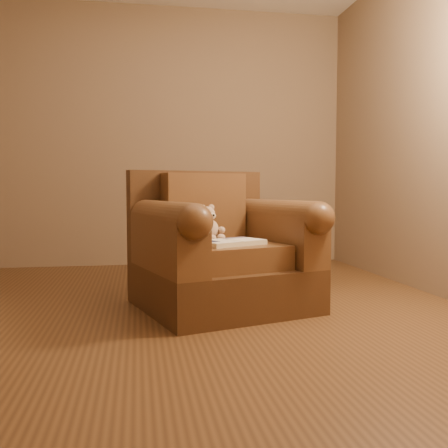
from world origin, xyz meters
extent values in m
plane|color=brown|center=(0.00, 0.00, 0.00)|extent=(4.00, 4.00, 0.00)
cube|color=#826950|center=(0.00, 2.00, 1.35)|extent=(4.00, 0.02, 2.70)
cube|color=#826950|center=(2.00, 0.00, 1.35)|extent=(0.02, 4.00, 2.70)
cube|color=#462B17|center=(0.36, -0.05, 0.15)|extent=(1.28, 1.24, 0.29)
cube|color=#462B17|center=(0.23, 0.37, 0.61)|extent=(1.02, 0.40, 0.64)
cube|color=brown|center=(0.37, -0.10, 0.37)|extent=(0.78, 0.87, 0.16)
cube|color=brown|center=(0.27, 0.24, 0.68)|extent=(0.62, 0.33, 0.47)
cube|color=brown|center=(-0.02, -0.22, 0.46)|extent=(0.45, 0.90, 0.33)
cube|color=brown|center=(0.77, 0.02, 0.46)|extent=(0.45, 0.90, 0.33)
cylinder|color=brown|center=(-0.02, -0.22, 0.62)|extent=(0.45, 0.90, 0.21)
cylinder|color=brown|center=(0.77, 0.02, 0.62)|extent=(0.45, 0.90, 0.21)
ellipsoid|color=tan|center=(0.28, 0.07, 0.52)|extent=(0.15, 0.13, 0.16)
sphere|color=tan|center=(0.27, 0.08, 0.63)|extent=(0.11, 0.11, 0.11)
ellipsoid|color=tan|center=(0.24, 0.07, 0.67)|extent=(0.04, 0.02, 0.04)
ellipsoid|color=tan|center=(0.30, 0.11, 0.67)|extent=(0.04, 0.02, 0.04)
ellipsoid|color=beige|center=(0.30, 0.04, 0.62)|extent=(0.05, 0.03, 0.04)
sphere|color=black|center=(0.31, 0.02, 0.62)|extent=(0.02, 0.02, 0.02)
ellipsoid|color=tan|center=(0.25, -0.01, 0.52)|extent=(0.05, 0.10, 0.05)
ellipsoid|color=tan|center=(0.37, 0.06, 0.52)|extent=(0.05, 0.10, 0.05)
ellipsoid|color=tan|center=(0.29, -0.02, 0.47)|extent=(0.06, 0.10, 0.05)
ellipsoid|color=tan|center=(0.36, 0.02, 0.47)|extent=(0.06, 0.10, 0.05)
cube|color=beige|center=(0.38, -0.23, 0.46)|extent=(0.48, 0.41, 0.03)
cube|color=white|center=(0.29, -0.28, 0.48)|extent=(0.29, 0.31, 0.00)
cube|color=white|center=(0.47, -0.18, 0.48)|extent=(0.29, 0.31, 0.00)
cube|color=beige|center=(0.38, -0.23, 0.48)|extent=(0.12, 0.22, 0.00)
cube|color=#0F1638|center=(0.25, -0.30, 0.48)|extent=(0.10, 0.11, 0.00)
cube|color=slate|center=(0.43, -0.11, 0.48)|extent=(0.19, 0.13, 0.00)
cylinder|color=gold|center=(1.17, 0.61, 0.01)|extent=(0.35, 0.35, 0.03)
cylinder|color=gold|center=(1.17, 0.61, 0.30)|extent=(0.03, 0.03, 0.56)
cylinder|color=gold|center=(1.17, 0.61, 0.60)|extent=(0.43, 0.43, 0.02)
cylinder|color=gold|center=(1.17, 0.61, 0.58)|extent=(0.03, 0.03, 0.02)
camera|label=1|loc=(-0.20, -3.33, 0.80)|focal=40.00mm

